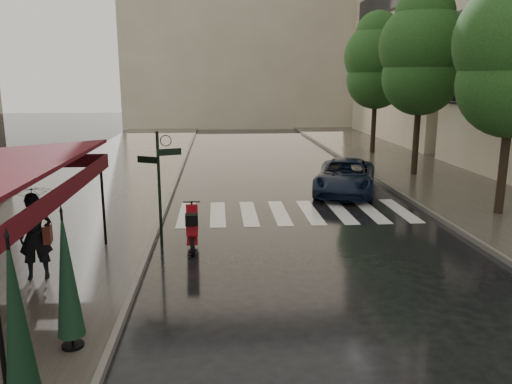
{
  "coord_description": "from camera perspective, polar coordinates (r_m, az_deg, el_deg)",
  "views": [
    {
      "loc": [
        0.37,
        -10.25,
        4.43
      ],
      "look_at": [
        1.41,
        3.09,
        1.4
      ],
      "focal_mm": 35.0,
      "sensor_mm": 36.0,
      "label": 1
    }
  ],
  "objects": [
    {
      "name": "sidewalk_near",
      "position": [
        23.19,
        -16.52,
        1.36
      ],
      "size": [
        6.0,
        60.0,
        0.12
      ],
      "primitive_type": "cube",
      "color": "#38332D",
      "rests_on": "ground"
    },
    {
      "name": "haussmann_far",
      "position": [
        39.96,
        20.53,
        18.91
      ],
      "size": [
        8.0,
        16.0,
        18.5
      ],
      "primitive_type": "cube",
      "color": "tan",
      "rests_on": "ground"
    },
    {
      "name": "tree_far",
      "position": [
        30.72,
        13.65,
        14.32
      ],
      "size": [
        3.8,
        3.8,
        8.16
      ],
      "color": "black",
      "rests_on": "sidewalk_far"
    },
    {
      "name": "tree_mid",
      "position": [
        24.07,
        18.46,
        14.89
      ],
      "size": [
        3.8,
        3.8,
        8.34
      ],
      "color": "black",
      "rests_on": "sidewalk_far"
    },
    {
      "name": "scooter",
      "position": [
        13.4,
        -7.31,
        -4.26
      ],
      "size": [
        0.46,
        1.74,
        1.15
      ],
      "rotation": [
        0.0,
        0.0,
        0.04
      ],
      "color": "black",
      "rests_on": "ground"
    },
    {
      "name": "signpost",
      "position": [
        13.59,
        -11.0,
        1.5
      ],
      "size": [
        1.17,
        0.29,
        3.1
      ],
      "color": "black",
      "rests_on": "ground"
    },
    {
      "name": "pedestrian_with_umbrella",
      "position": [
        11.76,
        -24.2,
        -1.11
      ],
      "size": [
        1.31,
        1.32,
        2.59
      ],
      "rotation": [
        0.0,
        0.0,
        0.16
      ],
      "color": "black",
      "rests_on": "sidewalk_near"
    },
    {
      "name": "backdrop_building",
      "position": [
        48.64,
        -1.42,
        19.32
      ],
      "size": [
        22.0,
        6.0,
        20.0
      ],
      "primitive_type": "cube",
      "color": "tan",
      "rests_on": "ground"
    },
    {
      "name": "parasol_back",
      "position": [
        8.6,
        -20.82,
        -8.8
      ],
      "size": [
        0.44,
        0.44,
        2.36
      ],
      "color": "black",
      "rests_on": "sidewalk_near"
    },
    {
      "name": "curb_far",
      "position": [
        23.75,
        12.96,
        1.86
      ],
      "size": [
        0.12,
        60.0,
        0.16
      ],
      "primitive_type": "cube",
      "color": "#595651",
      "rests_on": "ground"
    },
    {
      "name": "crosswalk",
      "position": [
        17.04,
        4.48,
        -2.33
      ],
      "size": [
        7.85,
        3.2,
        0.01
      ],
      "color": "silver",
      "rests_on": "ground"
    },
    {
      "name": "parasol_front",
      "position": [
        6.74,
        -25.58,
        -14.02
      ],
      "size": [
        0.47,
        0.47,
        2.63
      ],
      "color": "black",
      "rests_on": "sidewalk_near"
    },
    {
      "name": "ground",
      "position": [
        11.17,
        -6.12,
        -10.68
      ],
      "size": [
        120.0,
        120.0,
        0.0
      ],
      "primitive_type": "plane",
      "color": "black",
      "rests_on": "ground"
    },
    {
      "name": "parked_car",
      "position": [
        20.1,
        10.18,
        1.76
      ],
      "size": [
        3.58,
        5.25,
        1.33
      ],
      "primitive_type": "imported",
      "rotation": [
        0.0,
        0.0,
        -0.31
      ],
      "color": "black",
      "rests_on": "ground"
    },
    {
      "name": "curb_near",
      "position": [
        22.74,
        -8.98,
        1.56
      ],
      "size": [
        0.12,
        60.0,
        0.16
      ],
      "primitive_type": "cube",
      "color": "#595651",
      "rests_on": "ground"
    },
    {
      "name": "sidewalk_far",
      "position": [
        24.73,
        19.17,
        1.86
      ],
      "size": [
        5.5,
        60.0,
        0.12
      ],
      "primitive_type": "cube",
      "color": "#38332D",
      "rests_on": "ground"
    }
  ]
}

